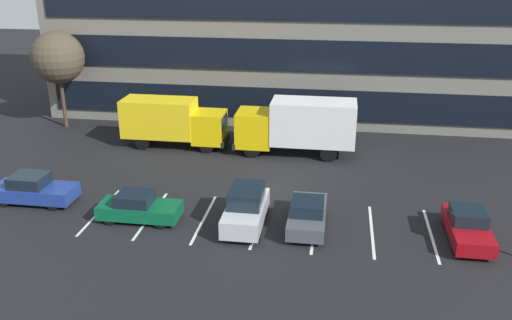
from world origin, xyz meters
name	(u,v)px	position (x,y,z in m)	size (l,w,h in m)	color
ground_plane	(268,191)	(0.00, 0.00, 0.00)	(120.00, 120.00, 0.00)	black
lot_markings	(258,223)	(0.00, -3.90, 0.00)	(16.94, 5.40, 0.01)	silver
box_truck_yellow_all	(172,120)	(-7.49, 6.56, 1.86)	(7.15, 2.37, 3.31)	yellow
box_truck_yellow	(298,124)	(1.13, 6.31, 2.07)	(7.93, 2.63, 3.68)	yellow
sedan_forest	(139,207)	(-6.00, -4.48, 0.69)	(4.09, 1.71, 1.47)	#0C5933
sedan_charcoal	(307,214)	(2.45, -3.99, 0.71)	(1.77, 4.23, 1.51)	#474C51
suv_silver	(246,208)	(-0.57, -4.19, 0.94)	(1.82, 4.29, 1.94)	silver
sedan_maroon	(468,226)	(9.95, -4.12, 0.71)	(1.75, 4.17, 1.49)	maroon
sedan_navy	(34,189)	(-12.32, -3.31, 0.74)	(4.39, 1.84, 1.57)	navy
bare_tree	(58,58)	(-17.00, 9.72, 5.32)	(3.88, 3.88, 7.28)	#473323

